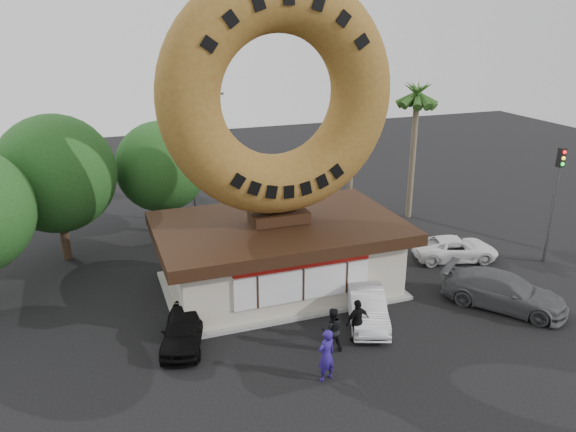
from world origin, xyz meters
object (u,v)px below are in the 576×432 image
Objects in this scene: giant_donut at (278,96)px; car_grey at (504,291)px; car_black at (183,329)px; person_left at (326,355)px; street_lamp at (195,152)px; car_silver at (367,307)px; donut_shop at (279,253)px; person_right at (357,321)px; traffic_signal at (556,191)px; car_white at (455,248)px; person_center at (332,330)px.

giant_donut is 13.02m from car_grey.
person_left is at bearing -26.27° from car_black.
car_silver is at bearing -73.34° from street_lamp.
giant_donut is 5.17× the size of person_left.
car_grey is (10.52, -15.20, -3.72)m from street_lamp.
donut_shop is 6.14× the size of person_right.
person_right is at bearing -1.87° from car_black.
giant_donut is at bearing 139.51° from car_silver.
traffic_signal reaches higher than car_white.
donut_shop is 1.40× the size of street_lamp.
giant_donut is 11.12m from street_lamp.
person_left is at bearing 154.73° from car_grey.
person_right is 10.00m from car_white.
donut_shop is 5.60× the size of person_left.
car_black is at bearing -29.17° from person_right.
person_right reaches higher than car_white.
car_white is (9.75, -0.13, -8.36)m from giant_donut.
car_white is (14.89, 3.22, -0.03)m from car_black.
car_silver is (2.27, 1.48, -0.21)m from person_center.
street_lamp is at bearing -89.09° from person_right.
car_white is at bearing 49.22° from car_silver.
giant_donut is at bearing 90.00° from donut_shop.
traffic_signal is 13.47m from person_right.
car_silver is at bearing -136.90° from person_center.
car_black is (-3.28, -13.36, -3.84)m from street_lamp.
traffic_signal is at bearing -37.14° from street_lamp.
person_left is 1.12× the size of person_center.
car_grey is (7.33, 0.31, -0.15)m from person_right.
car_grey is at bearing -176.90° from car_white.
donut_shop is 6.28× the size of person_center.
traffic_signal reaches higher than person_right.
person_right is (1.19, 0.21, 0.02)m from person_center.
car_silver is 0.79× the size of car_grey.
street_lamp is 2.11× the size of car_black.
traffic_signal reaches higher than person_center.
street_lamp is at bearing 92.78° from car_black.
car_black reaches higher than car_white.
street_lamp is 1.52× the size of car_grey.
car_black is at bearing -146.98° from donut_shop.
person_right is (1.33, -5.52, -8.06)m from giant_donut.
car_grey is at bearing 11.26° from car_silver.
person_center is (0.14, -5.73, -8.08)m from giant_donut.
street_lamp is (-1.86, 10.02, 2.72)m from donut_shop.
traffic_signal is at bearing -7.22° from car_grey.
car_black is (-5.14, -3.36, -8.32)m from giant_donut.
giant_donut is 15.04m from traffic_signal.
street_lamp is 1.92× the size of car_silver.
car_black is at bearing -103.81° from street_lamp.
person_left is (-14.81, -5.36, -2.87)m from traffic_signal.
street_lamp is 17.75m from person_left.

